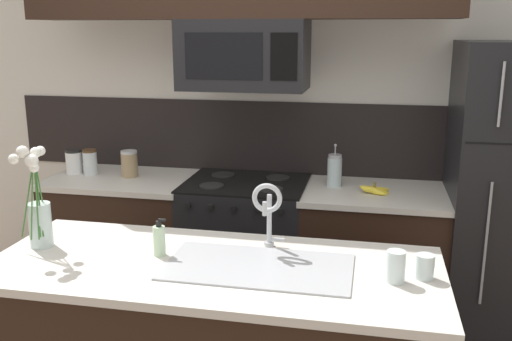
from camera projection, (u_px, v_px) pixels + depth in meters
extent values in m
cube|color=silver|center=(302.00, 115.00, 3.78)|extent=(5.20, 0.10, 2.60)
cube|color=black|center=(256.00, 137.00, 3.82)|extent=(3.41, 0.01, 0.48)
cube|color=black|center=(126.00, 245.00, 3.85)|extent=(0.91, 0.62, 0.88)
cube|color=beige|center=(122.00, 180.00, 3.74)|extent=(0.94, 0.65, 0.03)
cube|color=black|center=(371.00, 264.00, 3.53)|extent=(0.83, 0.62, 0.88)
cube|color=beige|center=(375.00, 194.00, 3.42)|extent=(0.86, 0.65, 0.03)
cube|color=black|center=(246.00, 252.00, 3.68)|extent=(0.76, 0.62, 0.91)
cube|color=black|center=(246.00, 183.00, 3.57)|extent=(0.76, 0.62, 0.01)
cylinder|color=black|center=(212.00, 186.00, 3.47)|extent=(0.15, 0.15, 0.01)
cylinder|color=black|center=(270.00, 189.00, 3.40)|extent=(0.15, 0.15, 0.01)
cylinder|color=black|center=(223.00, 175.00, 3.73)|extent=(0.15, 0.15, 0.01)
cylinder|color=black|center=(278.00, 178.00, 3.66)|extent=(0.15, 0.15, 0.01)
cylinder|color=black|center=(188.00, 206.00, 3.33)|extent=(0.03, 0.02, 0.03)
cylinder|color=black|center=(210.00, 207.00, 3.30)|extent=(0.03, 0.02, 0.03)
cylinder|color=black|center=(233.00, 208.00, 3.28)|extent=(0.03, 0.02, 0.03)
cylinder|color=black|center=(257.00, 210.00, 3.25)|extent=(0.03, 0.02, 0.03)
cylinder|color=black|center=(280.00, 211.00, 3.22)|extent=(0.03, 0.02, 0.03)
cube|color=black|center=(244.00, 55.00, 3.36)|extent=(0.74, 0.40, 0.40)
cube|color=black|center=(223.00, 56.00, 3.18)|extent=(0.45, 0.00, 0.26)
cube|color=black|center=(284.00, 57.00, 3.12)|extent=(0.15, 0.00, 0.26)
cylinder|color=#99999E|center=(501.00, 95.00, 2.81)|extent=(0.01, 0.01, 0.32)
cylinder|color=#99999E|center=(486.00, 244.00, 3.00)|extent=(0.01, 0.01, 0.68)
cylinder|color=silver|center=(74.00, 163.00, 3.82)|extent=(0.11, 0.11, 0.15)
cylinder|color=black|center=(73.00, 151.00, 3.80)|extent=(0.11, 0.11, 0.02)
cylinder|color=silver|center=(90.00, 163.00, 3.79)|extent=(0.09, 0.09, 0.15)
cylinder|color=#4C331E|center=(89.00, 151.00, 3.77)|extent=(0.09, 0.09, 0.02)
cylinder|color=#997F5B|center=(130.00, 165.00, 3.73)|extent=(0.11, 0.11, 0.16)
cylinder|color=#B2B2B7|center=(129.00, 152.00, 3.71)|extent=(0.11, 0.11, 0.02)
ellipsoid|color=yellow|center=(373.00, 190.00, 3.35)|extent=(0.17, 0.11, 0.06)
ellipsoid|color=yellow|center=(374.00, 190.00, 3.36)|extent=(0.18, 0.05, 0.06)
ellipsoid|color=yellow|center=(375.00, 191.00, 3.34)|extent=(0.18, 0.06, 0.07)
ellipsoid|color=yellow|center=(376.00, 190.00, 3.36)|extent=(0.17, 0.11, 0.05)
cylinder|color=brown|center=(375.00, 185.00, 3.35)|extent=(0.02, 0.02, 0.03)
cylinder|color=silver|center=(335.00, 172.00, 3.50)|extent=(0.09, 0.09, 0.18)
cylinder|color=#A3A3AA|center=(335.00, 156.00, 3.47)|extent=(0.08, 0.08, 0.02)
cylinder|color=#A3A3AA|center=(335.00, 151.00, 3.47)|extent=(0.01, 0.01, 0.05)
sphere|color=#A3A3AA|center=(335.00, 145.00, 3.46)|extent=(0.02, 0.02, 0.02)
cube|color=beige|center=(213.00, 268.00, 2.36)|extent=(1.88, 0.77, 0.03)
cube|color=#ADAFB5|center=(258.00, 267.00, 2.32)|extent=(0.76, 0.41, 0.01)
cube|color=#ADAFB5|center=(217.00, 281.00, 2.37)|extent=(0.30, 0.31, 0.15)
cube|color=#ADAFB5|center=(301.00, 289.00, 2.30)|extent=(0.30, 0.31, 0.15)
cylinder|color=#B7BABF|center=(269.00, 244.00, 2.55)|extent=(0.04, 0.04, 0.02)
cylinder|color=#B7BABF|center=(269.00, 218.00, 2.52)|extent=(0.02, 0.02, 0.22)
torus|color=#B7BABF|center=(267.00, 198.00, 2.44)|extent=(0.13, 0.02, 0.13)
cylinder|color=#B7BABF|center=(265.00, 209.00, 2.39)|extent=(0.02, 0.02, 0.06)
cube|color=#B7BABF|center=(277.00, 239.00, 2.53)|extent=(0.07, 0.01, 0.01)
cylinder|color=beige|center=(159.00, 241.00, 2.43)|extent=(0.05, 0.05, 0.13)
cylinder|color=black|center=(159.00, 224.00, 2.41)|extent=(0.02, 0.02, 0.02)
cube|color=black|center=(162.00, 220.00, 2.40)|extent=(0.03, 0.01, 0.01)
cylinder|color=silver|center=(396.00, 267.00, 2.17)|extent=(0.07, 0.07, 0.13)
cylinder|color=silver|center=(425.00, 267.00, 2.21)|extent=(0.07, 0.07, 0.10)
cylinder|color=silver|center=(40.00, 225.00, 2.52)|extent=(0.10, 0.10, 0.20)
cylinder|color=silver|center=(42.00, 239.00, 2.54)|extent=(0.09, 0.09, 0.06)
cylinder|color=#386B2D|center=(32.00, 194.00, 2.44)|extent=(0.02, 0.10, 0.38)
sphere|color=white|center=(22.00, 152.00, 2.35)|extent=(0.05, 0.05, 0.05)
cylinder|color=#386B2D|center=(37.00, 198.00, 2.45)|extent=(0.05, 0.09, 0.34)
sphere|color=white|center=(32.00, 161.00, 2.36)|extent=(0.06, 0.06, 0.06)
cylinder|color=#386B2D|center=(41.00, 193.00, 2.51)|extent=(0.01, 0.05, 0.37)
sphere|color=white|center=(40.00, 151.00, 2.48)|extent=(0.04, 0.04, 0.04)
cylinder|color=#386B2D|center=(28.00, 197.00, 2.46)|extent=(0.05, 0.08, 0.34)
sphere|color=white|center=(14.00, 159.00, 2.39)|extent=(0.04, 0.04, 0.04)
cylinder|color=#386B2D|center=(38.00, 194.00, 2.47)|extent=(0.04, 0.04, 0.38)
sphere|color=white|center=(35.00, 153.00, 2.40)|extent=(0.05, 0.05, 0.05)
cylinder|color=#386B2D|center=(38.00, 201.00, 2.47)|extent=(0.03, 0.05, 0.31)
sphere|color=white|center=(34.00, 168.00, 2.41)|extent=(0.04, 0.04, 0.04)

